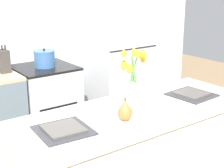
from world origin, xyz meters
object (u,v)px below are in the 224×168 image
at_px(stove_range, 46,106).
at_px(plate_setting_right, 192,94).
at_px(plate_setting_left, 63,130).
at_px(knife_block, 3,61).
at_px(flower_vase, 133,91).
at_px(pear_figurine, 125,112).
at_px(refrigerator, 117,61).
at_px(cooking_pot, 45,59).

bearing_deg(stove_range, plate_setting_right, -74.72).
xyz_separation_m(plate_setting_left, knife_block, (0.23, 1.65, 0.06)).
xyz_separation_m(flower_vase, plate_setting_right, (0.58, 0.00, -0.14)).
relative_size(plate_setting_left, plate_setting_right, 1.00).
bearing_deg(stove_range, pear_figurine, -98.63).
distance_m(stove_range, flower_vase, 1.75).
distance_m(stove_range, refrigerator, 1.02).
xyz_separation_m(pear_figurine, plate_setting_left, (-0.38, 0.08, -0.05)).
relative_size(pear_figurine, plate_setting_left, 0.46).
distance_m(refrigerator, pear_figurine, 2.10).
relative_size(flower_vase, pear_figurine, 2.92).
bearing_deg(stove_range, refrigerator, 0.04).
bearing_deg(plate_setting_left, refrigerator, 45.53).
bearing_deg(plate_setting_right, refrigerator, 72.65).
height_order(stove_range, cooking_pot, cooking_pot).
distance_m(pear_figurine, plate_setting_left, 0.40).
xyz_separation_m(stove_range, pear_figurine, (-0.26, -1.70, 0.54)).
relative_size(flower_vase, plate_setting_right, 1.35).
height_order(stove_range, pear_figurine, pear_figurine).
xyz_separation_m(flower_vase, plate_setting_left, (-0.51, 0.00, -0.14)).
xyz_separation_m(pear_figurine, plate_setting_right, (0.70, 0.08, -0.05)).
relative_size(plate_setting_left, cooking_pot, 1.43).
distance_m(plate_setting_right, knife_block, 1.86).
xyz_separation_m(pear_figurine, cooking_pot, (0.26, 1.69, -0.01)).
bearing_deg(knife_block, pear_figurine, -84.81).
distance_m(stove_range, plate_setting_left, 1.81).
bearing_deg(plate_setting_right, flower_vase, -179.58).
bearing_deg(refrigerator, pear_figurine, -125.34).
bearing_deg(plate_setting_left, cooking_pot, 68.09).
distance_m(refrigerator, plate_setting_left, 2.28).
height_order(flower_vase, plate_setting_right, flower_vase).
bearing_deg(cooking_pot, knife_block, 174.74).
xyz_separation_m(plate_setting_left, plate_setting_right, (1.09, 0.00, 0.00)).
relative_size(cooking_pot, knife_block, 0.82).
xyz_separation_m(stove_range, plate_setting_right, (0.44, -1.62, 0.49)).
relative_size(flower_vase, cooking_pot, 1.93).
height_order(flower_vase, knife_block, flower_vase).
bearing_deg(knife_block, stove_range, -3.34).
bearing_deg(plate_setting_right, knife_block, 117.55).
height_order(plate_setting_right, knife_block, knife_block).
height_order(refrigerator, knife_block, refrigerator).
height_order(pear_figurine, plate_setting_left, pear_figurine).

